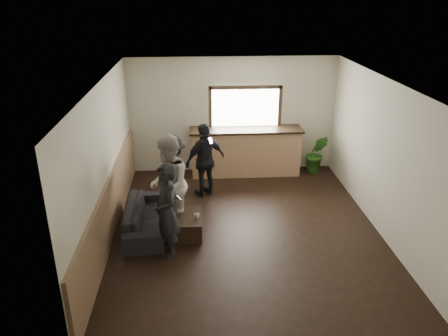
{
  "coord_description": "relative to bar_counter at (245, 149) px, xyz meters",
  "views": [
    {
      "loc": [
        -0.88,
        -7.22,
        4.28
      ],
      "look_at": [
        -0.38,
        0.4,
        1.1
      ],
      "focal_mm": 35.0,
      "sensor_mm": 36.0,
      "label": 1
    }
  ],
  "objects": [
    {
      "name": "room_shell",
      "position": [
        -1.04,
        -2.7,
        0.83
      ],
      "size": [
        5.01,
        6.01,
        2.8
      ],
      "color": "silver",
      "rests_on": "ground"
    },
    {
      "name": "ground",
      "position": [
        -0.3,
        -2.7,
        -0.64
      ],
      "size": [
        5.0,
        6.0,
        0.01
      ],
      "primitive_type": "cube",
      "color": "black"
    },
    {
      "name": "potted_plant",
      "position": [
        1.75,
        -0.05,
        -0.16
      ],
      "size": [
        0.57,
        0.48,
        0.97
      ],
      "primitive_type": "imported",
      "rotation": [
        0.0,
        0.0,
        -0.11
      ],
      "color": "#2D6623",
      "rests_on": "ground"
    },
    {
      "name": "person_c",
      "position": [
        -1.68,
        -1.66,
        0.14
      ],
      "size": [
        0.9,
        1.15,
        1.56
      ],
      "rotation": [
        0.0,
        0.0,
        -1.94
      ],
      "color": "black",
      "rests_on": "ground"
    },
    {
      "name": "coffee_table",
      "position": [
        -1.36,
        -2.79,
        -0.45
      ],
      "size": [
        0.47,
        0.85,
        0.38
      ],
      "primitive_type": "cube",
      "rotation": [
        0.0,
        0.0,
        0.0
      ],
      "color": "black",
      "rests_on": "ground"
    },
    {
      "name": "person_a",
      "position": [
        -1.71,
        -3.47,
        0.19
      ],
      "size": [
        0.6,
        0.71,
        1.67
      ],
      "rotation": [
        0.0,
        0.0,
        -1.2
      ],
      "color": "black",
      "rests_on": "ground"
    },
    {
      "name": "person_b",
      "position": [
        -1.71,
        -2.58,
        0.28
      ],
      "size": [
        0.73,
        0.92,
        1.85
      ],
      "rotation": [
        0.0,
        0.0,
        -1.53
      ],
      "color": "#B2A9A1",
      "rests_on": "ground"
    },
    {
      "name": "sofa",
      "position": [
        -2.16,
        -2.6,
        -0.37
      ],
      "size": [
        0.76,
        1.85,
        0.54
      ],
      "primitive_type": "imported",
      "rotation": [
        0.0,
        0.0,
        1.6
      ],
      "color": "black",
      "rests_on": "ground"
    },
    {
      "name": "cup_b",
      "position": [
        -1.22,
        -2.91,
        -0.22
      ],
      "size": [
        0.12,
        0.12,
        0.09
      ],
      "primitive_type": "imported",
      "rotation": [
        0.0,
        0.0,
        1.95
      ],
      "color": "silver",
      "rests_on": "coffee_table"
    },
    {
      "name": "cup_a",
      "position": [
        -1.52,
        -2.67,
        -0.21
      ],
      "size": [
        0.18,
        0.18,
        0.11
      ],
      "primitive_type": "imported",
      "rotation": [
        0.0,
        0.0,
        1.11
      ],
      "color": "silver",
      "rests_on": "coffee_table"
    },
    {
      "name": "bar_counter",
      "position": [
        0.0,
        0.0,
        0.0
      ],
      "size": [
        2.7,
        0.68,
        2.13
      ],
      "color": "tan",
      "rests_on": "ground"
    },
    {
      "name": "person_d",
      "position": [
        -1.01,
        -1.15,
        0.18
      ],
      "size": [
        1.03,
        0.84,
        1.64
      ],
      "rotation": [
        0.0,
        0.0,
        -2.59
      ],
      "color": "black",
      "rests_on": "ground"
    }
  ]
}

